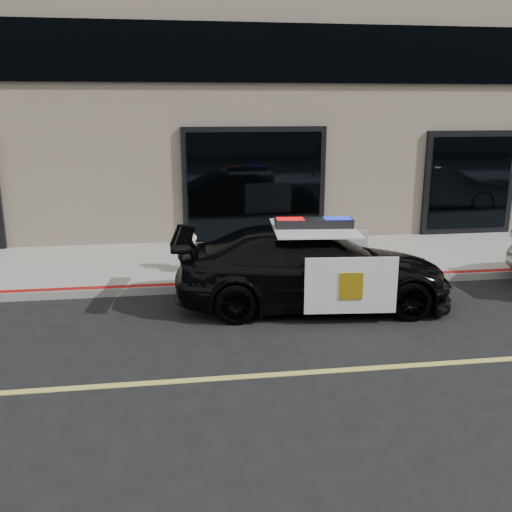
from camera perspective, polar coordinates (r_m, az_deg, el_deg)
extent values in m
plane|color=black|center=(7.92, 14.61, -10.62)|extent=(120.00, 120.00, 0.00)
cube|color=gray|center=(12.59, 5.47, -0.30)|extent=(60.00, 3.50, 0.15)
cube|color=#756856|center=(17.51, 1.55, 23.51)|extent=(60.00, 7.00, 12.00)
imported|color=black|center=(9.73, 5.68, -1.15)|extent=(2.76, 5.01, 1.35)
cube|color=white|center=(8.90, 9.48, -2.95)|extent=(1.44, 0.17, 0.90)
cube|color=white|center=(10.73, 7.29, 0.18)|extent=(1.44, 0.17, 0.90)
cube|color=white|center=(9.56, 5.79, 2.81)|extent=(1.50, 1.74, 0.02)
cube|color=gold|center=(8.88, 9.52, -3.00)|extent=(0.36, 0.04, 0.43)
cube|color=black|center=(9.54, 5.80, 3.28)|extent=(1.32, 0.46, 0.16)
cube|color=red|center=(9.49, 3.44, 3.33)|extent=(0.48, 0.33, 0.15)
cube|color=#0C19CC|center=(9.61, 8.13, 3.35)|extent=(0.48, 0.33, 0.15)
cylinder|color=white|center=(11.53, -6.72, -1.14)|extent=(0.39, 0.39, 0.09)
cylinder|color=white|center=(11.44, -6.77, 0.38)|extent=(0.28, 0.28, 0.55)
cylinder|color=white|center=(11.38, -6.82, 1.82)|extent=(0.34, 0.34, 0.07)
sphere|color=white|center=(11.36, -6.83, 2.14)|extent=(0.25, 0.25, 0.25)
cylinder|color=white|center=(11.34, -6.84, 2.68)|extent=(0.08, 0.08, 0.08)
cylinder|color=white|center=(11.61, -6.81, 0.97)|extent=(0.14, 0.13, 0.14)
cylinder|color=white|center=(11.25, -6.75, 0.53)|extent=(0.14, 0.13, 0.14)
cylinder|color=white|center=(11.23, -6.74, 0.11)|extent=(0.19, 0.15, 0.19)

